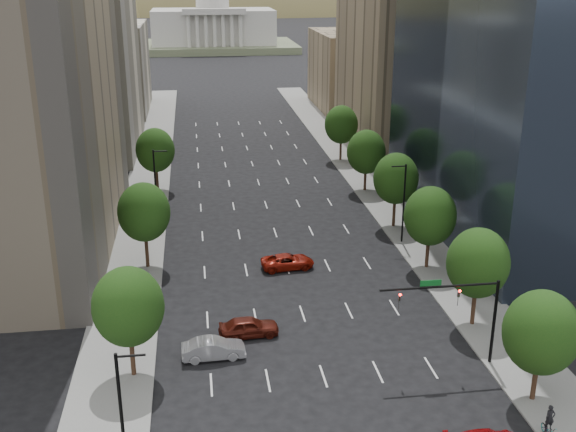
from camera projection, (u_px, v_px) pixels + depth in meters
name	position (u px, v px, depth m)	size (l,w,h in m)	color
sidewalk_left	(138.00, 239.00, 77.46)	(6.00, 200.00, 0.15)	slate
sidewalk_right	(406.00, 225.00, 81.46)	(6.00, 200.00, 0.15)	slate
midrise_cream_left	(87.00, 42.00, 110.42)	(14.00, 30.00, 35.00)	beige
filler_left	(112.00, 68.00, 144.05)	(14.00, 26.00, 18.00)	beige
parking_tan_right	(395.00, 55.00, 114.92)	(14.00, 30.00, 30.00)	#8C7759
filler_right	(350.00, 70.00, 148.05)	(14.00, 26.00, 16.00)	#8C7759
tree_right_0	(541.00, 333.00, 46.84)	(5.20, 5.20, 8.39)	#382316
tree_right_1	(478.00, 263.00, 56.97)	(5.20, 5.20, 8.75)	#382316
tree_right_2	(430.00, 216.00, 68.21)	(5.20, 5.20, 8.61)	#382316
tree_right_3	(396.00, 179.00, 79.30)	(5.20, 5.20, 8.89)	#382316
tree_right_4	(366.00, 152.00, 92.49)	(5.20, 5.20, 8.46)	#382316
tree_right_5	(341.00, 125.00, 107.31)	(5.20, 5.20, 8.75)	#382316
tree_left_0	(128.00, 307.00, 49.63)	(5.20, 5.20, 8.75)	#382316
tree_left_1	(144.00, 212.00, 68.20)	(5.20, 5.20, 8.97)	#382316
tree_left_2	(155.00, 150.00, 92.53)	(5.20, 5.20, 8.68)	#382316
streetlight_rn	(403.00, 201.00, 74.92)	(1.70, 0.20, 9.00)	black
streetlight_ls	(123.00, 418.00, 38.82)	(1.70, 0.20, 9.00)	black
streetlight_ln	(156.00, 184.00, 80.77)	(1.70, 0.20, 9.00)	black
traffic_signal	(464.00, 305.00, 51.12)	(9.12, 0.40, 7.38)	black
capitol	(213.00, 26.00, 253.41)	(60.00, 40.00, 35.20)	#596647
foothills	(241.00, 49.00, 599.52)	(720.00, 413.00, 263.00)	olive
car_maroon	(249.00, 327.00, 56.88)	(1.99, 4.94, 1.68)	#4B140C
car_silver	(213.00, 349.00, 53.66)	(1.72, 4.94, 1.63)	#9F9FA4
car_red_far	(288.00, 261.00, 69.78)	(2.47, 5.35, 1.49)	maroon
cyclist	(549.00, 426.00, 44.38)	(0.64, 1.75, 2.32)	black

